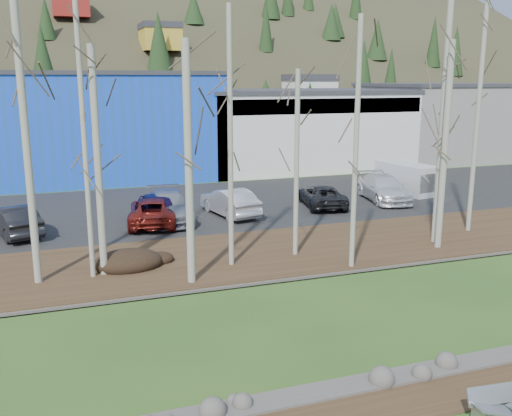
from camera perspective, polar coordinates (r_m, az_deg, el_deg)
name	(u,v)px	position (r m, az deg, el deg)	size (l,w,h in m)	color
dirt_strip	(438,394)	(15.71, 17.71, -17.28)	(80.00, 1.80, 0.03)	#382616
near_bank_rocks	(414,375)	(16.41, 15.54, -15.81)	(80.00, 0.80, 0.50)	#47423D
river	(342,316)	(19.53, 8.58, -10.66)	(80.00, 8.00, 0.90)	#131933
far_bank_rocks	(293,277)	(22.97, 3.77, -6.90)	(80.00, 0.80, 0.46)	#47423D
far_bank	(266,253)	(25.76, 0.96, -4.49)	(80.00, 7.00, 0.15)	#382616
parking_lot	(207,205)	(35.47, -4.96, 0.28)	(80.00, 14.00, 0.14)	black
building_blue	(88,125)	(47.75, -16.45, 7.99)	(20.40, 12.24, 8.30)	blue
building_white	(296,128)	(51.98, 3.99, 8.00)	(18.36, 12.24, 6.80)	silver
building_grey	(444,121)	(60.14, 18.28, 8.28)	(14.28, 12.24, 7.30)	gray
hillside	(105,12)	(93.45, -14.85, 18.40)	(160.00, 72.00, 35.00)	#322E20
bench_damaged	(510,405)	(14.99, 24.08, -17.51)	(2.00, 0.82, 0.87)	#AAADAF
dirt_mound	(128,261)	(24.10, -12.68, -5.17)	(2.82, 1.99, 0.55)	black
birch_0	(27,148)	(22.36, -21.95, 5.57)	(0.28, 0.28, 10.24)	#A5A195
birch_1	(84,135)	(22.30, -16.83, 7.02)	(0.20, 0.20, 11.09)	#A5A195
birch_2	(98,164)	(22.61, -15.54, 4.29)	(0.28, 0.28, 8.83)	#A5A195
birch_3	(230,140)	(22.89, -2.59, 6.80)	(0.21, 0.21, 10.39)	#A5A195
birch_4	(189,165)	(21.04, -6.75, 4.26)	(0.30, 0.30, 8.98)	#A5A195
birch_5	(297,165)	(24.50, 4.08, 4.36)	(0.21, 0.21, 7.99)	#A5A195
birch_6	(356,146)	(23.01, 9.97, 6.14)	(0.21, 0.21, 9.98)	#A5A195
birch_7	(442,124)	(27.63, 18.14, 8.02)	(0.28, 0.28, 11.16)	#A5A195
birch_8	(445,147)	(26.81, 18.36, 5.80)	(0.29, 0.29, 9.23)	#A5A195
birch_9	(479,104)	(30.30, 21.37, 9.66)	(0.23, 0.23, 12.75)	#A5A195
car_1	(14,221)	(30.57, -23.07, -1.16)	(1.60, 4.60, 1.52)	black
car_2	(152,211)	(30.82, -10.32, -0.29)	(2.38, 5.17, 1.44)	maroon
car_3	(169,206)	(31.42, -8.71, 0.17)	(2.24, 5.50, 1.60)	#96979E
car_4	(158,209)	(30.93, -9.73, -0.09)	(1.86, 4.63, 1.58)	#1B1344
car_5	(230,202)	(32.30, -2.64, 0.61)	(1.65, 4.72, 1.55)	silver
car_6	(322,196)	(34.79, 6.62, 1.23)	(2.20, 4.78, 1.33)	#252527
car_7	(383,188)	(37.15, 12.62, 1.95)	(2.23, 5.49, 1.59)	silver
van_white	(408,178)	(40.06, 15.00, 2.87)	(2.50, 4.73, 1.97)	white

